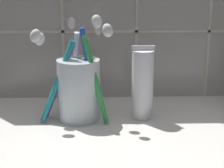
{
  "coord_description": "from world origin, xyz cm",
  "views": [
    {
      "loc": [
        -5.65,
        -55.61,
        26.95
      ],
      "look_at": [
        -3.86,
        2.56,
        9.51
      ],
      "focal_mm": 60.0,
      "sensor_mm": 36.0,
      "label": 1
    }
  ],
  "objects": [
    {
      "name": "sink_counter",
      "position": [
        0.0,
        0.0,
        1.0
      ],
      "size": [
        58.29,
        37.43,
        2.0
      ],
      "primitive_type": "cube",
      "color": "silver",
      "rests_on": "ground"
    },
    {
      "name": "toothpaste_tube",
      "position": [
        1.55,
        6.41,
        8.44
      ],
      "size": [
        3.97,
        3.78,
        13.06
      ],
      "color": "white",
      "rests_on": "sink_counter"
    },
    {
      "name": "toothbrush_cup",
      "position": [
        -9.52,
        6.5,
        8.03
      ],
      "size": [
        14.18,
        10.08,
        18.37
      ],
      "color": "silver",
      "rests_on": "sink_counter"
    },
    {
      "name": "tile_wall_backsplash",
      "position": [
        0.01,
        18.96,
        20.67
      ],
      "size": [
        68.29,
        1.72,
        41.32
      ],
      "color": "#B7B2A8",
      "rests_on": "ground"
    }
  ]
}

